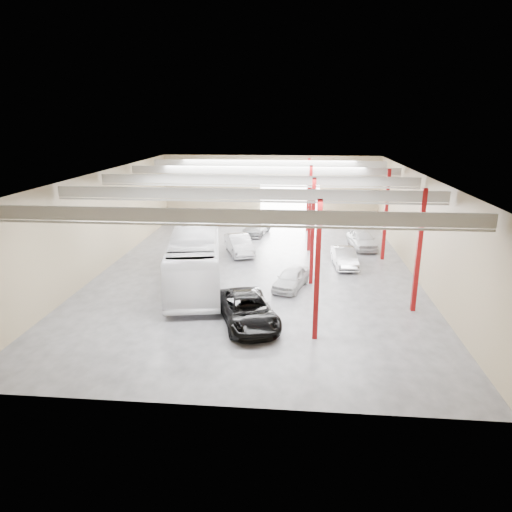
% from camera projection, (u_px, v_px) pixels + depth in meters
% --- Properties ---
extents(depot_shell, '(22.12, 32.12, 7.06)m').
position_uv_depth(depot_shell, '(259.00, 202.00, 31.65)').
color(depot_shell, '#45454A').
rests_on(depot_shell, ground).
extents(coach_bus, '(5.36, 13.53, 3.68)m').
position_uv_depth(coach_bus, '(196.00, 255.00, 30.33)').
color(coach_bus, white).
rests_on(coach_bus, ground).
extents(black_sedan, '(4.30, 6.21, 1.58)m').
position_uv_depth(black_sedan, '(248.00, 310.00, 24.16)').
color(black_sedan, black).
rests_on(black_sedan, ground).
extents(car_row_a, '(2.69, 4.19, 1.33)m').
position_uv_depth(car_row_a, '(291.00, 278.00, 29.36)').
color(car_row_a, silver).
rests_on(car_row_a, ground).
extents(car_row_b, '(3.15, 4.98, 1.55)m').
position_uv_depth(car_row_b, '(239.00, 244.00, 36.86)').
color(car_row_b, silver).
rests_on(car_row_b, ground).
extents(car_row_c, '(2.71, 4.88, 1.34)m').
position_uv_depth(car_row_c, '(257.00, 227.00, 43.23)').
color(car_row_c, gray).
rests_on(car_row_c, ground).
extents(car_right_near, '(1.80, 4.33, 1.39)m').
position_uv_depth(car_right_near, '(344.00, 257.00, 33.71)').
color(car_right_near, '#A5A5A9').
rests_on(car_right_near, ground).
extents(car_right_far, '(2.47, 4.78, 1.56)m').
position_uv_depth(car_right_far, '(362.00, 239.00, 38.47)').
color(car_right_far, silver).
rests_on(car_right_far, ground).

